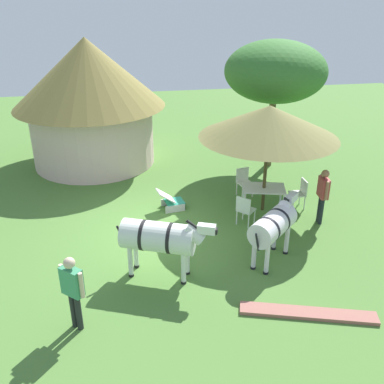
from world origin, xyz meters
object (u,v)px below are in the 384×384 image
at_px(patio_chair_near_hut, 300,192).
at_px(patio_chair_near_lawn, 245,209).
at_px(zebra_by_umbrella, 274,225).
at_px(acacia_tree_far_lawn, 275,72).
at_px(guest_beside_umbrella, 323,192).
at_px(striped_lounge_chair, 171,201).
at_px(thatched_hut, 90,97).
at_px(zebra_nearest_camera, 160,238).
at_px(patio_dining_table, 264,190).
at_px(patio_chair_west_end, 244,180).
at_px(standing_watcher, 73,287).
at_px(shade_umbrella, 269,122).

bearing_deg(patio_chair_near_hut, patio_chair_near_lawn, 112.96).
xyz_separation_m(zebra_by_umbrella, acacia_tree_far_lawn, (2.02, 6.11, 2.50)).
height_order(guest_beside_umbrella, striped_lounge_chair, guest_beside_umbrella).
distance_m(thatched_hut, zebra_nearest_camera, 8.10).
height_order(patio_dining_table, patio_chair_west_end, patio_chair_west_end).
height_order(striped_lounge_chair, zebra_nearest_camera, zebra_nearest_camera).
bearing_deg(patio_dining_table, striped_lounge_chair, 168.63).
bearing_deg(patio_chair_near_lawn, patio_dining_table, 90.00).
xyz_separation_m(patio_chair_west_end, standing_watcher, (-4.94, -5.37, 0.46)).
bearing_deg(zebra_nearest_camera, acacia_tree_far_lawn, 165.13).
relative_size(patio_chair_near_hut, standing_watcher, 0.55).
height_order(guest_beside_umbrella, acacia_tree_far_lawn, acacia_tree_far_lawn).
relative_size(patio_chair_near_lawn, standing_watcher, 0.55).
relative_size(shade_umbrella, patio_chair_near_hut, 4.39).
xyz_separation_m(thatched_hut, zebra_nearest_camera, (1.70, -7.78, -1.50)).
bearing_deg(thatched_hut, zebra_nearest_camera, -77.68).
xyz_separation_m(guest_beside_umbrella, zebra_nearest_camera, (-4.75, -1.76, 0.05)).
height_order(thatched_hut, shade_umbrella, thatched_hut).
distance_m(patio_chair_near_lawn, zebra_nearest_camera, 3.29).
height_order(patio_chair_near_hut, standing_watcher, standing_watcher).
height_order(shade_umbrella, acacia_tree_far_lawn, acacia_tree_far_lawn).
distance_m(zebra_by_umbrella, acacia_tree_far_lawn, 6.91).
relative_size(patio_chair_near_hut, acacia_tree_far_lawn, 0.20).
xyz_separation_m(patio_chair_near_lawn, standing_watcher, (-4.41, -3.42, 0.46)).
height_order(patio_chair_near_hut, acacia_tree_far_lawn, acacia_tree_far_lawn).
xyz_separation_m(shade_umbrella, patio_chair_near_lawn, (-0.82, -0.82, -2.24)).
bearing_deg(standing_watcher, patio_chair_near_hut, 75.28).
relative_size(patio_chair_near_hut, zebra_nearest_camera, 0.41).
xyz_separation_m(shade_umbrella, acacia_tree_far_lawn, (1.37, 3.48, 0.73)).
xyz_separation_m(patio_chair_near_hut, acacia_tree_far_lawn, (0.21, 3.50, 2.97)).
relative_size(thatched_hut, patio_dining_table, 3.90).
xyz_separation_m(thatched_hut, acacia_tree_far_lawn, (6.47, -1.49, 0.96)).
bearing_deg(zebra_nearest_camera, shade_umbrella, 151.85).
xyz_separation_m(patio_chair_near_lawn, striped_lounge_chair, (-1.92, 1.37, -0.26)).
distance_m(patio_chair_near_hut, patio_chair_near_lawn, 2.14).
bearing_deg(zebra_by_umbrella, zebra_nearest_camera, -130.34).
height_order(standing_watcher, zebra_by_umbrella, standing_watcher).
xyz_separation_m(patio_chair_near_hut, patio_chair_near_lawn, (-1.98, -0.80, 0.00)).
xyz_separation_m(guest_beside_umbrella, acacia_tree_far_lawn, (0.02, 4.53, 2.51)).
xyz_separation_m(striped_lounge_chair, zebra_nearest_camera, (-0.66, -3.35, 0.77)).
relative_size(standing_watcher, acacia_tree_far_lawn, 0.36).
height_order(standing_watcher, acacia_tree_far_lawn, acacia_tree_far_lawn).
bearing_deg(patio_dining_table, patio_chair_west_end, 104.44).
distance_m(patio_dining_table, guest_beside_umbrella, 1.74).
bearing_deg(patio_chair_near_lawn, thatched_hut, 171.39).
bearing_deg(patio_chair_west_end, zebra_by_umbrella, 70.08).
bearing_deg(zebra_nearest_camera, thatched_hut, -145.35).
bearing_deg(patio_chair_west_end, acacia_tree_far_lawn, -139.60).
height_order(patio_dining_table, patio_chair_near_lawn, patio_chair_near_lawn).
distance_m(patio_chair_near_lawn, acacia_tree_far_lawn, 5.67).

